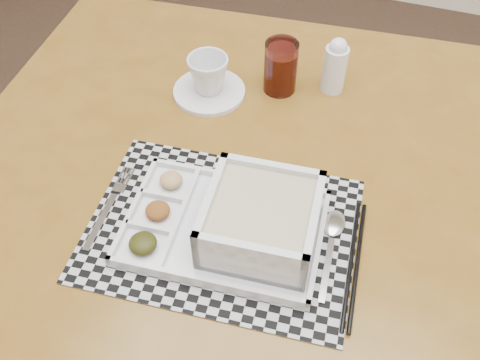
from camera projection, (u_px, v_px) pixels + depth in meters
name	position (u px, v px, depth m)	size (l,w,h in m)	color
dining_table	(233.00, 206.00, 1.02)	(1.15, 1.15, 0.79)	#5D3B10
placemat	(222.00, 229.00, 0.89)	(0.44, 0.32, 0.00)	#9FA0A7
serving_tray	(248.00, 223.00, 0.85)	(0.34, 0.25, 0.10)	silver
fork	(111.00, 205.00, 0.92)	(0.03, 0.19, 0.00)	#BCBBC3
spoon	(333.00, 230.00, 0.88)	(0.04, 0.18, 0.01)	#BCBBC3
chopsticks	(354.00, 263.00, 0.84)	(0.04, 0.24, 0.01)	black
saucer	(209.00, 92.00, 1.11)	(0.15, 0.15, 0.01)	silver
cup	(208.00, 75.00, 1.08)	(0.08, 0.08, 0.08)	silver
juice_glass	(280.00, 69.00, 1.09)	(0.07, 0.07, 0.11)	white
creamer_bottle	(335.00, 66.00, 1.08)	(0.05, 0.05, 0.12)	silver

